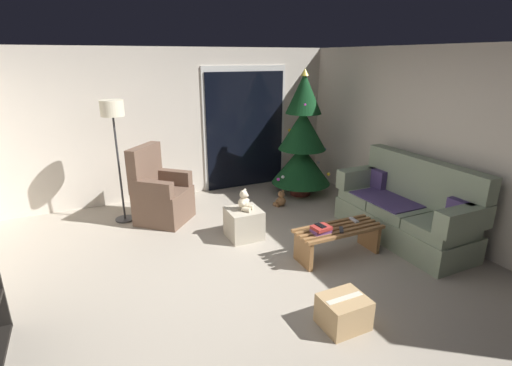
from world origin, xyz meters
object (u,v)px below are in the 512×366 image
Objects in this scene: remote_graphite at (341,230)px; cardboard_box_taped_mid_floor at (343,312)px; teddy_bear_chestnut_by_tree at (281,200)px; remote_silver at (354,220)px; book_stack at (321,229)px; couch at (406,210)px; ottoman at (244,223)px; cell_phone at (320,225)px; armchair at (160,195)px; floor_lamp at (113,120)px; christmas_tree at (302,142)px; coffee_table at (338,237)px; teddy_bear_cream at (244,201)px.

remote_graphite is 1.24m from cardboard_box_taped_mid_floor.
teddy_bear_chestnut_by_tree is 0.69× the size of cardboard_box_taped_mid_floor.
remote_silver is 0.57m from book_stack.
couch reaches higher than ottoman.
cell_phone is 0.13× the size of armchair.
cardboard_box_taped_mid_floor is at bearing 52.20° from remote_silver.
ottoman is (-0.56, 0.97, -0.27)m from cell_phone.
floor_lamp reaches higher than cell_phone.
cardboard_box_taped_mid_floor is at bearing -114.78° from christmas_tree.
couch is 12.47× the size of remote_graphite.
coffee_table is 1.74m from teddy_bear_chestnut_by_tree.
coffee_table is 0.35m from cell_phone.
remote_silver is 1.00× the size of remote_graphite.
couch is at bearing -24.72° from teddy_bear_cream.
teddy_bear_chestnut_by_tree is at bearing 69.56° from cell_phone.
ottoman is (0.90, -1.04, -0.20)m from armchair.
book_stack is at bearing -60.23° from teddy_bear_cream.
floor_lamp is at bearing 154.43° from armchair.
cell_phone reaches higher than remote_graphite.
christmas_tree reaches higher than cardboard_box_taped_mid_floor.
armchair is at bearing -177.67° from christmas_tree.
couch reaches higher than remote_graphite.
ottoman is at bearing -42.28° from floor_lamp.
floor_lamp is (-1.98, 2.27, 1.08)m from book_stack.
ottoman is 1.54× the size of teddy_bear_cream.
christmas_tree is (0.77, 2.19, 0.56)m from remote_graphite.
remote_graphite reaches higher than coffee_table.
ottoman is at bearing 119.87° from book_stack.
floor_lamp reaches higher than teddy_bear_chestnut_by_tree.
armchair reaches higher than remote_silver.
ottoman is at bearing -144.23° from christmas_tree.
remote_graphite is at bearing -46.38° from floor_lamp.
couch is 1.17m from remote_graphite.
cell_phone is 0.50× the size of teddy_bear_chestnut_by_tree.
floor_lamp is at bearing 114.66° from cardboard_box_taped_mid_floor.
remote_graphite reaches higher than teddy_bear_chestnut_by_tree.
couch is at bearing 2.46° from coffee_table.
teddy_bear_chestnut_by_tree is 2.93m from cardboard_box_taped_mid_floor.
floor_lamp is (-2.99, 0.14, 0.55)m from christmas_tree.
cell_phone is at bearing -177.68° from couch.
ottoman is at bearing 113.22° from cell_phone.
cardboard_box_taped_mid_floor is at bearing -119.71° from cell_phone.
coffee_table is at bearing -72.78° from remote_graphite.
armchair is at bearing -25.57° from floor_lamp.
teddy_bear_cream is at bearing -49.06° from armchair.
book_stack reaches higher than ottoman.
couch is at bearing -178.63° from remote_silver.
couch reaches higher than teddy_bear_chestnut_by_tree.
christmas_tree is 2.55m from armchair.
teddy_bear_cream reaches higher than cell_phone.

